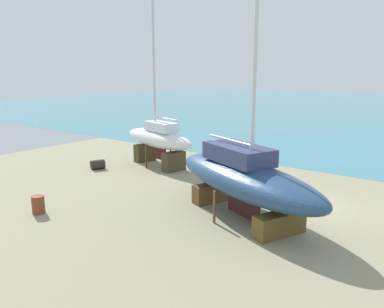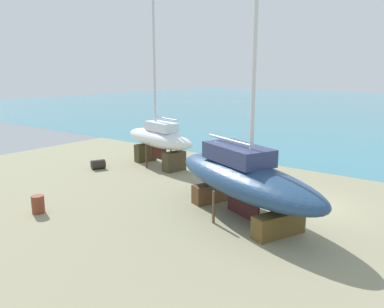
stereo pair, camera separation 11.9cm
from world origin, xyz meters
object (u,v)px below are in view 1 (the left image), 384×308
object	(u,v)px
sailboat_mid_port	(158,139)
barrel_tipped_center	(38,205)
worker	(215,165)
barrel_tar_black	(98,164)
sailboat_small_center	(244,177)

from	to	relation	value
sailboat_mid_port	barrel_tipped_center	world-z (taller)	sailboat_mid_port
worker	barrel_tar_black	bearing A→B (deg)	-78.22
sailboat_mid_port	worker	bearing A→B (deg)	-171.05
barrel_tar_black	barrel_tipped_center	xyz separation A→B (m)	(4.25, -6.95, 0.10)
worker	barrel_tipped_center	xyz separation A→B (m)	(-3.43, -9.70, -0.46)
sailboat_mid_port	sailboat_small_center	distance (m)	10.44
sailboat_small_center	barrel_tar_black	xyz separation A→B (m)	(-12.01, 1.53, -1.53)
sailboat_small_center	barrel_tar_black	size ratio (longest dim) A/B	18.62
worker	sailboat_small_center	bearing A→B (deg)	37.38
worker	barrel_tipped_center	distance (m)	10.30
sailboat_small_center	barrel_tipped_center	distance (m)	9.57
worker	barrel_tar_black	xyz separation A→B (m)	(-7.68, -2.75, -0.56)
sailboat_mid_port	barrel_tar_black	world-z (taller)	sailboat_mid_port
worker	barrel_tar_black	size ratio (longest dim) A/B	1.90
sailboat_mid_port	sailboat_small_center	bearing A→B (deg)	167.03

